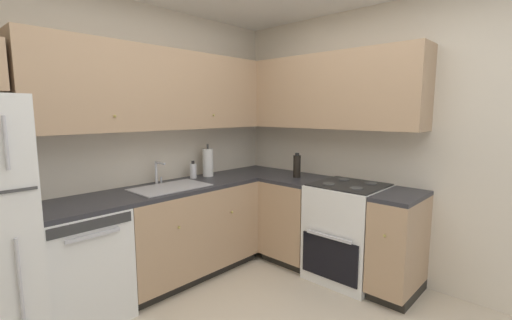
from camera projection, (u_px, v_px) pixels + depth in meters
wall_back at (122, 146)px, 3.07m from camera, size 3.53×0.05×2.52m
wall_right at (402, 145)px, 3.11m from camera, size 0.05×3.68×2.52m
dishwasher at (79, 264)px, 2.57m from camera, size 0.60×0.63×0.85m
lower_cabinets_back at (187, 231)px, 3.29m from camera, size 1.35×0.62×0.85m
countertop_back at (186, 186)px, 3.22m from camera, size 2.56×0.60×0.03m
lower_cabinets_right at (329, 229)px, 3.34m from camera, size 0.62×1.49×0.85m
countertop_right at (331, 185)px, 3.28m from camera, size 0.60×1.49×0.03m
oven_range at (348, 231)px, 3.23m from camera, size 0.68×0.62×1.04m
upper_cabinets_back at (159, 90)px, 3.08m from camera, size 2.24×0.34×0.71m
upper_cabinets_right at (319, 92)px, 3.42m from camera, size 0.32×2.04×0.71m
sink at (171, 192)px, 3.07m from camera, size 0.66×0.40×0.10m
faucet at (158, 171)px, 3.19m from camera, size 0.07×0.16×0.22m
soap_bottle at (193, 171)px, 3.49m from camera, size 0.07×0.07×0.18m
paper_towel_roll at (208, 162)px, 3.60m from camera, size 0.11×0.11×0.35m
oil_bottle at (297, 166)px, 3.53m from camera, size 0.08×0.08×0.25m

